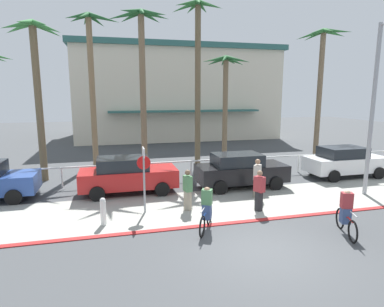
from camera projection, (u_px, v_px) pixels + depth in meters
The scene contains 22 objects.
ground_plane at pixel (185, 173), 19.07m from camera, with size 80.00×80.00×0.00m, color #424447.
sidewalk_strip at pixel (216, 205), 13.54m from camera, with size 44.00×4.00×0.02m, color #9E9E93.
curb_paint at pixel (234, 223), 11.63m from camera, with size 44.00×0.24×0.03m, color maroon.
building_backdrop at pixel (173, 93), 35.87m from camera, with size 20.77×12.98×9.32m.
rail_fence at pixel (191, 164), 17.49m from camera, with size 26.22×0.08×1.04m.
stop_sign_bike_lane at pixel (144, 171), 12.37m from camera, with size 0.52×0.56×2.56m.
bollard_2 at pixel (103, 211), 11.35m from camera, with size 0.20×0.20×1.00m.
streetlight_curb at pixel (378, 100), 13.99m from camera, with size 0.24×2.54×7.50m.
palm_tree_1 at pixel (36, 65), 16.37m from camera, with size 2.85×3.42×8.17m.
palm_tree_2 at pixel (91, 57), 20.09m from camera, with size 3.29×3.48×9.44m.
palm_tree_3 at pixel (142, 51), 18.78m from camera, with size 3.57×3.65×9.30m.
palm_tree_4 at pixel (197, 50), 19.97m from camera, with size 3.26×3.18×10.14m.
palm_tree_5 at pixel (225, 79), 22.58m from camera, with size 3.56×3.59×7.17m.
palm_tree_6 at pixel (321, 64), 22.57m from camera, with size 3.46×3.30×8.97m.
car_red_1 at pixel (127, 175), 15.02m from camera, with size 4.40×2.02×1.69m.
car_black_2 at pixel (240, 170), 15.97m from camera, with size 4.40×2.02×1.69m.
car_white_3 at pixel (345, 161), 18.02m from camera, with size 4.40×2.02×1.69m.
cyclist_red_0 at pixel (346, 213), 10.64m from camera, with size 0.65×1.74×1.50m.
cyclist_blue_1 at pixel (206, 210), 11.00m from camera, with size 0.95×1.62×1.50m.
pedestrian_0 at pixel (259, 192), 12.72m from camera, with size 0.43×0.47×1.64m.
pedestrian_1 at pixel (188, 192), 12.81m from camera, with size 0.37×0.44×1.64m.
pedestrian_2 at pixel (257, 180), 14.36m from camera, with size 0.46×0.47×1.75m.
Camera 1 is at (-4.18, -8.08, 4.53)m, focal length 30.47 mm.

